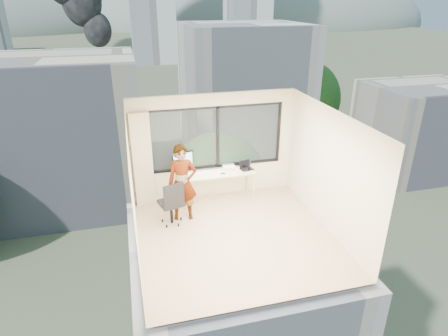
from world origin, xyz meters
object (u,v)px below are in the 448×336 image
object	(u,v)px
person	(183,183)
monitor	(183,163)
chair	(171,202)
laptop	(247,166)
handbag	(246,162)
desk	(217,186)
game_console	(229,167)

from	to	relation	value
person	monitor	distance (m)	0.79
chair	monitor	bearing A→B (deg)	49.94
chair	laptop	distance (m)	2.14
chair	handbag	world-z (taller)	chair
monitor	handbag	world-z (taller)	monitor
desk	handbag	distance (m)	0.96
laptop	chair	bearing A→B (deg)	-171.68
game_console	handbag	distance (m)	0.47
desk	laptop	xyz separation A→B (m)	(0.74, -0.02, 0.47)
laptop	monitor	bearing A→B (deg)	161.57
game_console	monitor	bearing A→B (deg)	-176.31
chair	handbag	size ratio (longest dim) A/B	4.18
game_console	laptop	world-z (taller)	laptop
game_console	person	bearing A→B (deg)	-146.07
chair	laptop	world-z (taller)	chair
desk	person	world-z (taller)	person
handbag	monitor	bearing A→B (deg)	-173.50
desk	handbag	size ratio (longest dim) A/B	7.08
person	handbag	xyz separation A→B (m)	(1.73, 0.85, -0.03)
person	laptop	distance (m)	1.78
laptop	person	bearing A→B (deg)	-172.79
monitor	laptop	world-z (taller)	monitor
chair	person	world-z (taller)	person
monitor	game_console	bearing A→B (deg)	-17.58
desk	monitor	bearing A→B (deg)	170.21
game_console	desk	bearing A→B (deg)	-150.20
person	game_console	world-z (taller)	person
desk	person	distance (m)	1.23
person	monitor	size ratio (longest dim) A/B	3.17
desk	chair	distance (m)	1.46
desk	person	xyz separation A→B (m)	(-0.93, -0.62, 0.50)
handbag	desk	bearing A→B (deg)	-160.86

